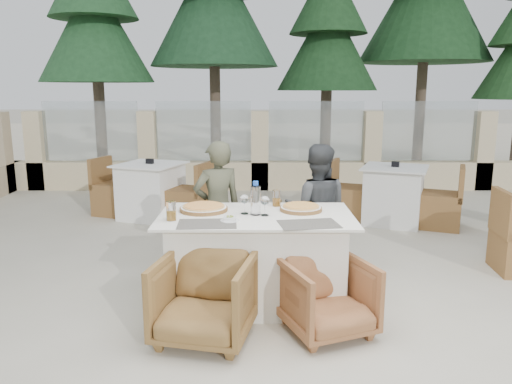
{
  "coord_description": "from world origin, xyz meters",
  "views": [
    {
      "loc": [
        -0.07,
        -4.09,
        1.79
      ],
      "look_at": [
        -0.07,
        0.19,
        0.9
      ],
      "focal_mm": 35.0,
      "sensor_mm": 36.0,
      "label": 1
    }
  ],
  "objects_px": {
    "beer_glass_right": "(277,198)",
    "armchair_near_left": "(205,299)",
    "pizza_left": "(204,208)",
    "diner_left": "(218,209)",
    "armchair_far_left": "(227,235)",
    "armchair_near_right": "(327,297)",
    "pizza_right": "(301,208)",
    "olive_dish": "(230,218)",
    "bg_table_a": "(151,191)",
    "armchair_far_right": "(298,237)",
    "bg_table_b": "(394,195)",
    "beer_glass_left": "(171,211)",
    "wine_glass_centre": "(244,203)",
    "dining_table": "(256,259)",
    "water_bottle": "(256,198)",
    "wine_glass_near": "(265,205)",
    "diner_right": "(316,211)"
  },
  "relations": [
    {
      "from": "beer_glass_right",
      "to": "armchair_near_left",
      "type": "xyz_separation_m",
      "value": [
        -0.55,
        -0.94,
        -0.53
      ]
    },
    {
      "from": "dining_table",
      "to": "wine_glass_near",
      "type": "distance_m",
      "value": 0.48
    },
    {
      "from": "dining_table",
      "to": "diner_right",
      "type": "xyz_separation_m",
      "value": [
        0.58,
        0.65,
        0.26
      ]
    },
    {
      "from": "pizza_left",
      "to": "diner_left",
      "type": "bearing_deg",
      "value": 82.08
    },
    {
      "from": "wine_glass_near",
      "to": "armchair_far_left",
      "type": "xyz_separation_m",
      "value": [
        -0.37,
        1.06,
        -0.57
      ]
    },
    {
      "from": "pizza_right",
      "to": "armchair_far_left",
      "type": "xyz_separation_m",
      "value": [
        -0.68,
        0.89,
        -0.5
      ]
    },
    {
      "from": "dining_table",
      "to": "armchair_near_left",
      "type": "xyz_separation_m",
      "value": [
        -0.37,
        -0.63,
        -0.08
      ]
    },
    {
      "from": "beer_glass_right",
      "to": "bg_table_a",
      "type": "distance_m",
      "value": 3.06
    },
    {
      "from": "water_bottle",
      "to": "armchair_near_right",
      "type": "xyz_separation_m",
      "value": [
        0.53,
        -0.54,
        -0.63
      ]
    },
    {
      "from": "bg_table_a",
      "to": "wine_glass_near",
      "type": "bearing_deg",
      "value": -41.85
    },
    {
      "from": "water_bottle",
      "to": "pizza_left",
      "type": "bearing_deg",
      "value": 162.71
    },
    {
      "from": "armchair_far_left",
      "to": "bg_table_a",
      "type": "xyz_separation_m",
      "value": [
        -1.17,
        1.82,
        0.1
      ]
    },
    {
      "from": "armchair_far_left",
      "to": "armchair_near_right",
      "type": "relative_size",
      "value": 1.03
    },
    {
      "from": "water_bottle",
      "to": "diner_right",
      "type": "distance_m",
      "value": 0.91
    },
    {
      "from": "diner_left",
      "to": "armchair_far_right",
      "type": "bearing_deg",
      "value": 169.27
    },
    {
      "from": "armchair_near_right",
      "to": "armchair_far_right",
      "type": "bearing_deg",
      "value": 72.63
    },
    {
      "from": "pizza_right",
      "to": "armchair_near_left",
      "type": "xyz_separation_m",
      "value": [
        -0.75,
        -0.77,
        -0.48
      ]
    },
    {
      "from": "beer_glass_left",
      "to": "olive_dish",
      "type": "xyz_separation_m",
      "value": [
        0.46,
        -0.02,
        -0.05
      ]
    },
    {
      "from": "wine_glass_centre",
      "to": "beer_glass_right",
      "type": "xyz_separation_m",
      "value": [
        0.28,
        0.28,
        -0.02
      ]
    },
    {
      "from": "dining_table",
      "to": "wine_glass_near",
      "type": "xyz_separation_m",
      "value": [
        0.07,
        -0.02,
        0.48
      ]
    },
    {
      "from": "beer_glass_right",
      "to": "armchair_near_right",
      "type": "distance_m",
      "value": 1.07
    },
    {
      "from": "armchair_far_left",
      "to": "bg_table_b",
      "type": "distance_m",
      "value": 2.65
    },
    {
      "from": "beer_glass_left",
      "to": "diner_left",
      "type": "height_order",
      "value": "diner_left"
    },
    {
      "from": "armchair_far_right",
      "to": "wine_glass_centre",
      "type": "bearing_deg",
      "value": 79.81
    },
    {
      "from": "pizza_right",
      "to": "wine_glass_centre",
      "type": "distance_m",
      "value": 0.5
    },
    {
      "from": "armchair_far_right",
      "to": "bg_table_b",
      "type": "xyz_separation_m",
      "value": [
        1.42,
        1.69,
        0.07
      ]
    },
    {
      "from": "bg_table_b",
      "to": "dining_table",
      "type": "bearing_deg",
      "value": -103.99
    },
    {
      "from": "beer_glass_right",
      "to": "wine_glass_centre",
      "type": "bearing_deg",
      "value": -134.63
    },
    {
      "from": "olive_dish",
      "to": "armchair_far_left",
      "type": "relative_size",
      "value": 0.17
    },
    {
      "from": "beer_glass_left",
      "to": "armchair_near_right",
      "type": "height_order",
      "value": "beer_glass_left"
    },
    {
      "from": "dining_table",
      "to": "armchair_near_right",
      "type": "xyz_separation_m",
      "value": [
        0.53,
        -0.53,
        -0.11
      ]
    },
    {
      "from": "wine_glass_near",
      "to": "olive_dish",
      "type": "distance_m",
      "value": 0.34
    },
    {
      "from": "dining_table",
      "to": "olive_dish",
      "type": "height_order",
      "value": "olive_dish"
    },
    {
      "from": "pizza_right",
      "to": "armchair_far_left",
      "type": "relative_size",
      "value": 0.57
    },
    {
      "from": "beer_glass_right",
      "to": "bg_table_b",
      "type": "xyz_separation_m",
      "value": [
        1.67,
        2.25,
        -0.46
      ]
    },
    {
      "from": "olive_dish",
      "to": "armchair_near_right",
      "type": "relative_size",
      "value": 0.18
    },
    {
      "from": "pizza_right",
      "to": "diner_left",
      "type": "distance_m",
      "value": 0.94
    },
    {
      "from": "wine_glass_centre",
      "to": "wine_glass_near",
      "type": "height_order",
      "value": "same"
    },
    {
      "from": "beer_glass_right",
      "to": "pizza_left",
      "type": "bearing_deg",
      "value": -164.62
    },
    {
      "from": "water_bottle",
      "to": "beer_glass_left",
      "type": "xyz_separation_m",
      "value": [
        -0.66,
        -0.18,
        -0.06
      ]
    },
    {
      "from": "water_bottle",
      "to": "diner_right",
      "type": "relative_size",
      "value": 0.22
    },
    {
      "from": "wine_glass_near",
      "to": "armchair_far_right",
      "type": "xyz_separation_m",
      "value": [
        0.36,
        0.9,
        -0.54
      ]
    },
    {
      "from": "dining_table",
      "to": "armchair_far_left",
      "type": "distance_m",
      "value": 1.08
    },
    {
      "from": "armchair_near_right",
      "to": "pizza_left",
      "type": "bearing_deg",
      "value": 123.95
    },
    {
      "from": "armchair_near_left",
      "to": "armchair_far_left",
      "type": "bearing_deg",
      "value": 99.68
    },
    {
      "from": "beer_glass_right",
      "to": "bg_table_a",
      "type": "height_order",
      "value": "beer_glass_right"
    },
    {
      "from": "wine_glass_near",
      "to": "bg_table_a",
      "type": "distance_m",
      "value": 3.3
    },
    {
      "from": "pizza_left",
      "to": "armchair_near_right",
      "type": "bearing_deg",
      "value": -34.69
    },
    {
      "from": "pizza_left",
      "to": "wine_glass_centre",
      "type": "distance_m",
      "value": 0.37
    },
    {
      "from": "armchair_far_right",
      "to": "armchair_far_left",
      "type": "bearing_deg",
      "value": 9.49
    }
  ]
}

